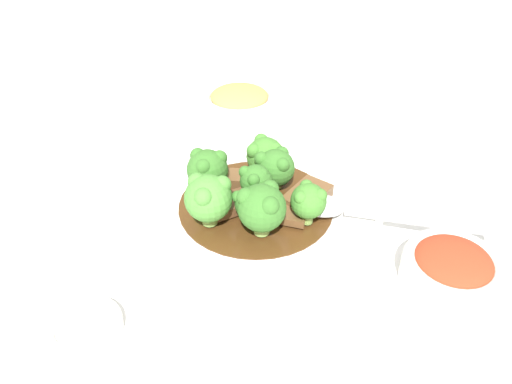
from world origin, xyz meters
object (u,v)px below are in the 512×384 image
Objects in this scene: beef_strip_1 at (246,180)px; beef_strip_2 at (282,212)px; broccoli_floret_3 at (208,197)px; beef_strip_3 at (233,203)px; broccoli_floret_5 at (309,200)px; side_bowl_kimchi at (451,268)px; broccoli_floret_4 at (276,167)px; broccoli_floret_0 at (207,169)px; broccoli_floret_7 at (247,203)px; sauce_dish at (86,326)px; main_plate at (256,208)px; beef_strip_0 at (307,196)px; broccoli_floret_1 at (262,207)px; side_bowl_appetizer at (240,103)px; serving_spoon at (337,209)px; broccoli_floret_2 at (263,155)px; broccoli_floret_6 at (253,181)px.

beef_strip_1 reaches higher than beef_strip_2.
beef_strip_3 is at bearing 148.27° from broccoli_floret_3.
broccoli_floret_5 is 0.51× the size of side_bowl_kimchi.
beef_strip_2 is 1.22× the size of broccoli_floret_4.
broccoli_floret_4 is 0.08m from broccoli_floret_5.
broccoli_floret_0 is (-0.03, -0.10, 0.03)m from beef_strip_2.
broccoli_floret_7 is 0.22m from side_bowl_kimchi.
sauce_dish is at bearing -27.55° from broccoli_floret_3.
main_plate is at bearing 136.63° from broccoli_floret_3.
broccoli_floret_3 is (0.03, -0.02, 0.03)m from beef_strip_3.
beef_strip_2 is (0.03, -0.03, -0.00)m from beef_strip_0.
broccoli_floret_3 is at bearing -94.51° from broccoli_floret_1.
broccoli_floret_3 reaches higher than beef_strip_3.
broccoli_floret_7 is at bearing -132.92° from broccoli_floret_1.
broccoli_floret_1 is (0.08, 0.03, 0.03)m from beef_strip_1.
beef_strip_0 is 0.08m from broccoli_floret_1.
side_bowl_appetizer is (-0.22, -0.01, -0.03)m from broccoli_floret_0.
beef_strip_2 is at bearing 113.19° from broccoli_floret_7.
broccoli_floret_7 is (-0.01, 0.04, -0.01)m from broccoli_floret_3.
serving_spoon is (0.02, 0.16, -0.02)m from broccoli_floret_0.
broccoli_floret_3 is at bearing -43.37° from main_plate.
side_bowl_appetizer is 1.72× the size of sauce_dish.
beef_strip_2 is 0.04m from broccoli_floret_5.
broccoli_floret_5 is at bearing 37.81° from broccoli_floret_2.
broccoli_floret_1 is 0.21m from sauce_dish.
broccoli_floret_4 is 0.09m from serving_spoon.
main_plate is at bearing -116.69° from beef_strip_2.
beef_strip_1 is 0.05m from broccoli_floret_0.
broccoli_floret_1 reaches higher than side_bowl_kimchi.
beef_strip_0 is 1.28× the size of broccoli_floret_0.
main_plate is 4.05× the size of beef_strip_1.
side_bowl_kimchi reaches higher than main_plate.
broccoli_floret_5 is at bearing 71.26° from broccoli_floret_6.
broccoli_floret_2 is at bearing -179.85° from broccoli_floret_6.
broccoli_floret_2 is 0.19m from side_bowl_appetizer.
side_bowl_kimchi is (0.10, 0.23, -0.01)m from beef_strip_1.
broccoli_floret_4 reaches higher than side_bowl_appetizer.
broccoli_floret_4 is 0.99× the size of broccoli_floret_6.
main_plate is 0.07m from broccoli_floret_1.
broccoli_floret_2 is at bearing 179.87° from broccoli_floret_7.
broccoli_floret_2 reaches higher than main_plate.
beef_strip_2 is at bearing 17.54° from broccoli_floret_4.
beef_strip_3 is 1.05× the size of broccoli_floret_1.
broccoli_floret_0 is 1.07× the size of broccoli_floret_6.
beef_strip_1 is 0.04m from broccoli_floret_2.
broccoli_floret_1 is at bearing 136.48° from sauce_dish.
broccoli_floret_2 is at bearing -121.34° from side_bowl_kimchi.
broccoli_floret_6 is 0.44× the size of side_bowl_appetizer.
broccoli_floret_7 is 0.42× the size of side_bowl_kimchi.
side_bowl_appetizer is 0.44m from sauce_dish.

